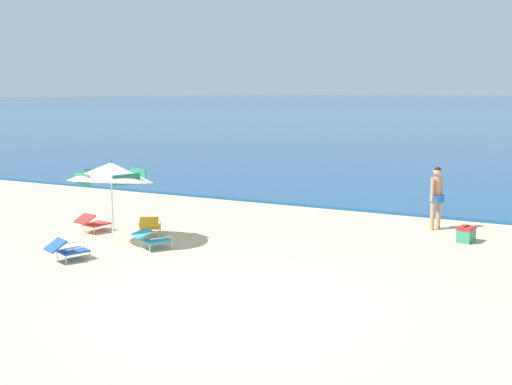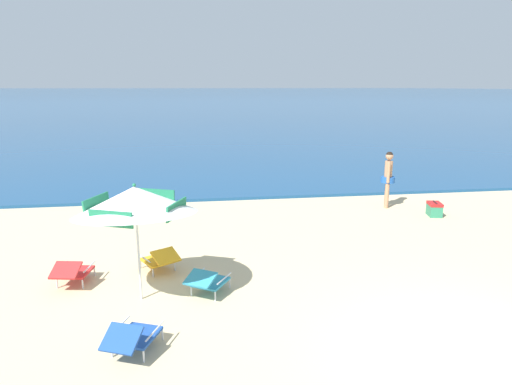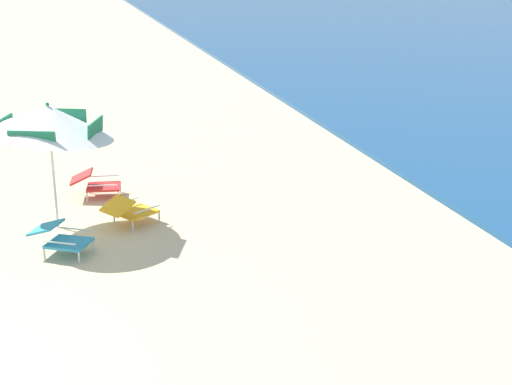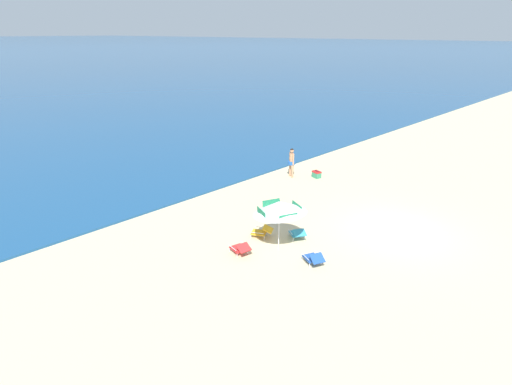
% 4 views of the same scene
% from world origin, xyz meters
% --- Properties ---
extents(ground_plane, '(800.00, 800.00, 0.00)m').
position_xyz_m(ground_plane, '(0.00, 0.00, 0.00)').
color(ground_plane, '#CCB78C').
extents(beach_umbrella_striped_main, '(2.39, 2.42, 2.18)m').
position_xyz_m(beach_umbrella_striped_main, '(-4.78, 2.58, 1.82)').
color(beach_umbrella_striped_main, silver).
rests_on(beach_umbrella_striped_main, ground).
extents(lounge_chair_under_umbrella, '(0.90, 1.01, 0.50)m').
position_xyz_m(lounge_chair_under_umbrella, '(-3.61, 2.57, 0.28)').
color(lounge_chair_under_umbrella, teal).
rests_on(lounge_chair_under_umbrella, ground).
extents(lounge_chair_beside_umbrella, '(0.68, 0.96, 0.52)m').
position_xyz_m(lounge_chair_beside_umbrella, '(-6.13, 3.36, 0.27)').
color(lounge_chair_beside_umbrella, red).
rests_on(lounge_chair_beside_umbrella, ground).
extents(lounge_chair_facing_sea, '(0.83, 1.02, 0.52)m').
position_xyz_m(lounge_chair_facing_sea, '(-4.72, 0.90, 0.27)').
color(lounge_chair_facing_sea, '#1E4799').
rests_on(lounge_chair_facing_sea, ground).
extents(lounge_chair_spare_folded, '(0.90, 1.02, 0.51)m').
position_xyz_m(lounge_chair_spare_folded, '(-4.52, 3.75, 0.27)').
color(lounge_chair_spare_folded, gold).
rests_on(lounge_chair_spare_folded, ground).
extents(person_standing_near_shore, '(0.43, 0.49, 1.75)m').
position_xyz_m(person_standing_near_shore, '(2.18, 7.82, 1.01)').
color(person_standing_near_shore, tan).
rests_on(person_standing_near_shore, ground).
extents(cooler_box, '(0.45, 0.56, 0.43)m').
position_xyz_m(cooler_box, '(3.15, 6.67, 0.20)').
color(cooler_box, '#2D7F5B').
rests_on(cooler_box, ground).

